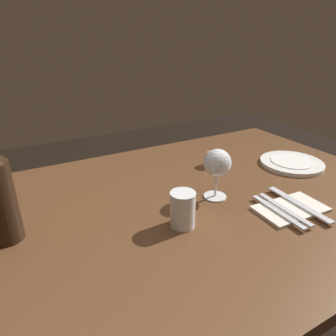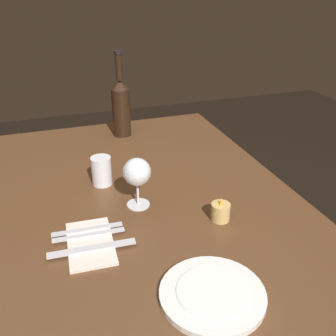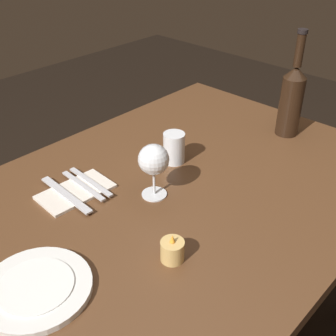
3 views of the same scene
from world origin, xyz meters
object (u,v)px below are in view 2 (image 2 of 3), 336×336
at_px(folded_napkin, 90,243).
at_px(dinner_plate, 212,294).
at_px(wine_bottle, 121,106).
at_px(water_tumbler, 102,172).
at_px(fork_inner, 89,235).
at_px(votive_candle, 220,212).
at_px(table_knife, 92,248).
at_px(fork_outer, 87,229).
at_px(wine_glass_left, 137,173).

bearing_deg(folded_napkin, dinner_plate, 40.19).
xyz_separation_m(wine_bottle, dinner_plate, (0.93, -0.02, -0.12)).
bearing_deg(water_tumbler, wine_bottle, 158.61).
bearing_deg(fork_inner, folded_napkin, 0.00).
relative_size(wine_bottle, votive_candle, 5.03).
xyz_separation_m(fork_inner, table_knife, (0.05, 0.00, 0.00)).
bearing_deg(folded_napkin, fork_inner, -180.00).
distance_m(folded_napkin, fork_outer, 0.05).
bearing_deg(wine_glass_left, dinner_plate, 8.29).
height_order(votive_candle, dinner_plate, votive_candle).
bearing_deg(water_tumbler, table_knife, -14.14).
distance_m(votive_candle, fork_outer, 0.35).
distance_m(fork_inner, fork_outer, 0.03).
distance_m(wine_bottle, votive_candle, 0.70).
distance_m(votive_candle, table_knife, 0.35).
bearing_deg(fork_inner, votive_candle, 85.26).
distance_m(wine_bottle, folded_napkin, 0.72).
bearing_deg(fork_inner, wine_bottle, 160.44).
distance_m(votive_candle, folded_napkin, 0.35).
height_order(dinner_plate, fork_outer, dinner_plate).
distance_m(dinner_plate, table_knife, 0.31).
height_order(votive_candle, fork_outer, votive_candle).
bearing_deg(folded_napkin, wine_bottle, 161.11).
relative_size(water_tumbler, votive_candle, 1.36).
distance_m(votive_candle, fork_inner, 0.35).
relative_size(dinner_plate, fork_inner, 1.23).
bearing_deg(water_tumbler, votive_candle, 42.02).
xyz_separation_m(votive_candle, table_knife, (0.03, -0.35, -0.01)).
relative_size(wine_glass_left, folded_napkin, 0.76).
bearing_deg(votive_candle, fork_outer, -98.78).
relative_size(dinner_plate, folded_napkin, 1.14).
relative_size(votive_candle, folded_napkin, 0.34).
relative_size(wine_bottle, dinner_plate, 1.52).
height_order(wine_bottle, fork_inner, wine_bottle).
relative_size(wine_glass_left, votive_candle, 2.21).
height_order(water_tumbler, table_knife, water_tumbler).
bearing_deg(dinner_plate, votive_candle, 151.32).
distance_m(wine_glass_left, fork_outer, 0.20).
bearing_deg(wine_bottle, water_tumbler, -21.39).
distance_m(wine_glass_left, dinner_plate, 0.40).
xyz_separation_m(water_tumbler, fork_inner, (0.27, -0.08, -0.03)).
relative_size(votive_candle, table_knife, 0.32).
xyz_separation_m(folded_napkin, table_knife, (0.03, -0.00, 0.01)).
distance_m(water_tumbler, fork_outer, 0.26).
bearing_deg(wine_glass_left, table_knife, -43.47).
bearing_deg(folded_napkin, table_knife, -0.00).
xyz_separation_m(votive_candle, fork_outer, (-0.05, -0.35, -0.01)).
relative_size(folded_napkin, fork_outer, 1.08).
xyz_separation_m(wine_glass_left, fork_outer, (0.09, -0.16, -0.09)).
xyz_separation_m(water_tumbler, folded_napkin, (0.29, -0.08, -0.04)).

